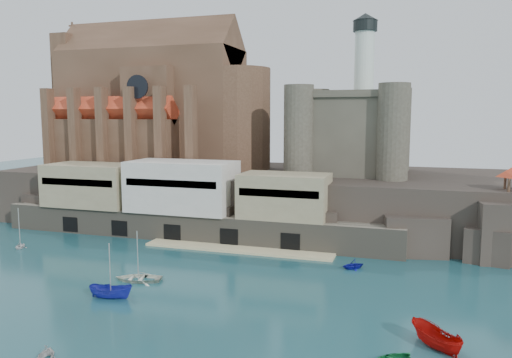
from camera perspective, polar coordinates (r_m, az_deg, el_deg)
The scene contains 10 objects.
ground at distance 63.05m, azimuth -9.54°, elevation -12.02°, with size 300.00×300.00×0.00m, color #16434B.
promontory at distance 97.52m, azimuth 0.94°, elevation -2.04°, with size 100.00×36.00×10.00m.
quay at distance 85.99m, azimuth -8.63°, elevation -2.62°, with size 70.00×12.00×13.05m.
church at distance 107.84m, azimuth -11.04°, elevation 7.90°, with size 47.00×25.93×30.51m.
castle_keep at distance 94.57m, azimuth 10.79°, elevation 5.70°, with size 21.20×21.20×29.30m.
boat_2 at distance 60.93m, azimuth -16.24°, elevation -12.91°, with size 1.95×2.00×5.19m, color #1F25A0.
boat_4 at distance 87.39m, azimuth -25.32°, elevation -7.15°, with size 2.34×1.43×2.71m, color silver.
boat_5 at distance 50.00m, azimuth 19.78°, elevation -17.67°, with size 2.17×2.22×5.76m, color #AC0C08.
boat_6 at distance 66.05m, azimuth -13.29°, elevation -11.21°, with size 4.23×1.23×5.92m, color silver.
boat_7 at distance 70.30m, azimuth 11.03°, elevation -10.01°, with size 2.79×1.70×3.24m, color #101498.
Camera 1 is at (27.61, -52.76, 20.75)m, focal length 35.00 mm.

